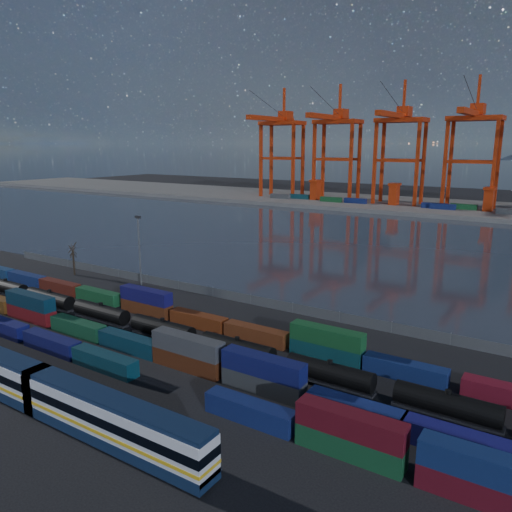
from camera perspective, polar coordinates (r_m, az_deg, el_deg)
The scene contains 13 objects.
ground at distance 84.63m, azimuth -11.29°, elevation -10.42°, with size 700.00×700.00×0.00m, color black.
harbor_water at distance 172.55m, azimuth 13.66°, elevation 1.37°, with size 700.00×700.00×0.00m, color #2A313D.
far_quay at distance 272.71m, azimuth 21.09°, elevation 5.16°, with size 700.00×70.00×2.00m, color #514F4C.
container_row_south at distance 87.97m, azimuth -22.29°, elevation -8.81°, with size 140.50×2.44×5.20m.
container_row_mid at distance 86.53m, azimuth -15.75°, elevation -8.69°, with size 142.36×2.47×5.26m.
container_row_north at distance 92.24m, azimuth -6.40°, elevation -7.14°, with size 141.46×2.42×5.16m.
tanker_string at distance 82.44m, azimuth -6.64°, elevation -9.37°, with size 121.53×2.80×4.00m.
waterfront_fence at distance 104.74m, azimuth -0.60°, elevation -5.01°, with size 160.12×0.12×2.20m.
bare_tree at distance 135.27m, azimuth -20.14°, elevation -0.27°, with size 2.23×2.32×8.60m.
yard_light_mast at distance 119.94m, azimuth -13.19°, elevation 1.03°, with size 1.60×0.40×16.60m.
gantry_cranes at distance 266.02m, azimuth 19.83°, elevation 13.40°, with size 199.73×47.49×64.31m.
quay_containers at distance 260.89m, azimuth 18.09°, elevation 5.58°, with size 172.58×10.99×2.60m.
straddle_carriers at distance 262.80m, azimuth 20.21°, elevation 6.47°, with size 140.00×7.00×11.10m.
Camera 1 is at (55.08, -55.18, 32.90)m, focal length 35.00 mm.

